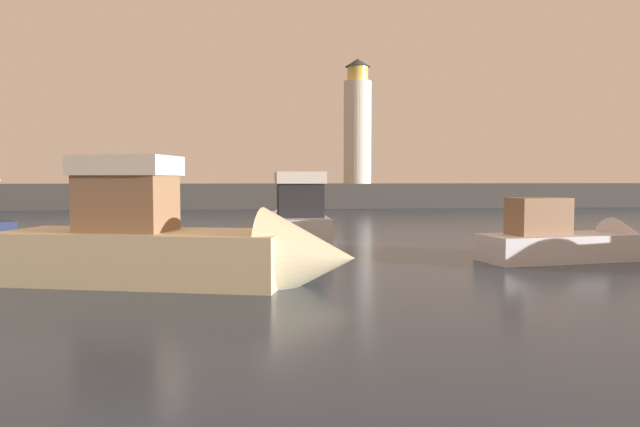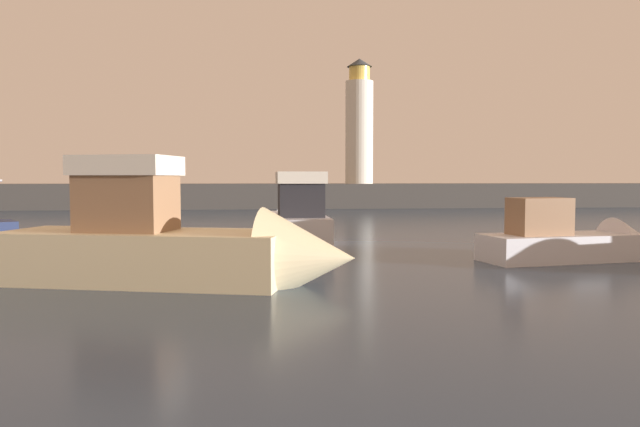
# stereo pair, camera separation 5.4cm
# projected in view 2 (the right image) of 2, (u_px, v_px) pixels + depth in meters

# --- Properties ---
(ground_plane) EXTENTS (220.00, 220.00, 0.00)m
(ground_plane) POSITION_uv_depth(u_px,v_px,m) (297.00, 235.00, 27.40)
(ground_plane) COLOR #2D3D51
(breakwater) EXTENTS (80.74, 6.13, 2.14)m
(breakwater) POSITION_uv_depth(u_px,v_px,m) (278.00, 196.00, 53.26)
(breakwater) COLOR #423F3D
(breakwater) RESTS_ON ground_plane
(lighthouse) EXTENTS (2.50, 2.50, 11.23)m
(lighthouse) POSITION_uv_depth(u_px,v_px,m) (359.00, 125.00, 53.65)
(lighthouse) COLOR silver
(lighthouse) RESTS_ON breakwater
(motorboat_1) EXTENTS (6.33, 2.73, 2.41)m
(motorboat_1) POSITION_uv_depth(u_px,v_px,m) (581.00, 241.00, 18.95)
(motorboat_1) COLOR silver
(motorboat_1) RESTS_ON ground_plane
(motorboat_2) EXTENTS (2.01, 7.28, 3.15)m
(motorboat_2) POSITION_uv_depth(u_px,v_px,m) (298.00, 219.00, 23.79)
(motorboat_2) COLOR silver
(motorboat_2) RESTS_ON ground_plane
(motorboat_3) EXTENTS (9.14, 4.60, 3.66)m
(motorboat_3) POSITION_uv_depth(u_px,v_px,m) (191.00, 246.00, 14.68)
(motorboat_3) COLOR beige
(motorboat_3) RESTS_ON ground_plane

